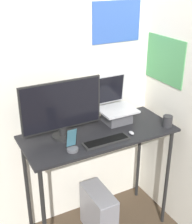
% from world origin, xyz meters
% --- Properties ---
extents(wall_back, '(6.00, 0.06, 2.60)m').
position_xyz_m(wall_back, '(0.00, 0.59, 1.30)').
color(wall_back, silver).
rests_on(wall_back, ground_plane).
extents(desk, '(1.19, 0.51, 0.97)m').
position_xyz_m(desk, '(0.00, 0.25, 0.85)').
color(desk, black).
rests_on(desk, ground_plane).
extents(laptop, '(0.29, 0.28, 0.37)m').
position_xyz_m(laptop, '(0.22, 0.37, 1.06)').
color(laptop, '#4C4C51').
rests_on(laptop, desk).
extents(monitor, '(0.61, 0.16, 0.44)m').
position_xyz_m(monitor, '(-0.27, 0.32, 1.19)').
color(monitor, black).
rests_on(monitor, desk).
extents(keyboard, '(0.36, 0.10, 0.02)m').
position_xyz_m(keyboard, '(-0.02, 0.10, 0.98)').
color(keyboard, black).
rests_on(keyboard, desk).
extents(mouse, '(0.03, 0.05, 0.02)m').
position_xyz_m(mouse, '(0.20, 0.11, 0.98)').
color(mouse, '#99999E').
rests_on(mouse, desk).
extents(cell_phone, '(0.08, 0.08, 0.17)m').
position_xyz_m(cell_phone, '(-0.29, 0.11, 1.02)').
color(cell_phone, '#4C4C51').
rests_on(cell_phone, desk).
extents(computer_tower, '(0.18, 0.39, 0.42)m').
position_xyz_m(computer_tower, '(-0.02, 0.22, 0.21)').
color(computer_tower, gray).
rests_on(computer_tower, ground_plane).
extents(mug, '(0.08, 0.08, 0.09)m').
position_xyz_m(mug, '(0.53, 0.09, 1.01)').
color(mug, '#262628').
rests_on(mug, desk).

